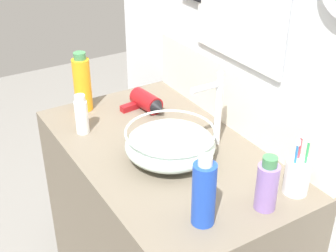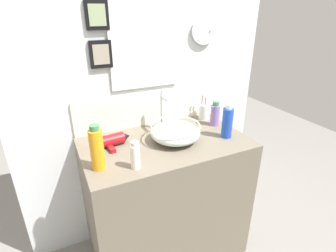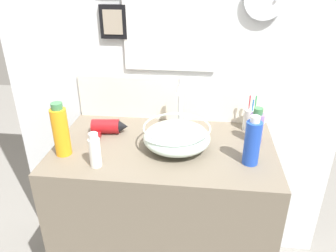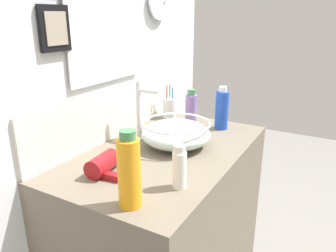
# 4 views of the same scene
# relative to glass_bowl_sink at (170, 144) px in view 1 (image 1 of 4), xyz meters

# --- Properties ---
(vanity_counter) EXTENTS (1.00, 0.59, 0.86)m
(vanity_counter) POSITION_rel_glass_bowl_sink_xyz_m (-0.06, 0.02, -0.49)
(vanity_counter) COLOR #6B6051
(vanity_counter) RESTS_ON ground
(back_panel) EXTENTS (1.76, 0.10, 2.34)m
(back_panel) POSITION_rel_glass_bowl_sink_xyz_m (-0.06, 0.34, 0.25)
(back_panel) COLOR silver
(back_panel) RESTS_ON ground
(glass_bowl_sink) EXTENTS (0.30, 0.30, 0.11)m
(glass_bowl_sink) POSITION_rel_glass_bowl_sink_xyz_m (0.00, 0.00, 0.00)
(glass_bowl_sink) COLOR silver
(glass_bowl_sink) RESTS_ON vanity_counter
(faucet) EXTENTS (0.02, 0.12, 0.27)m
(faucet) POSITION_rel_glass_bowl_sink_xyz_m (0.00, 0.18, 0.10)
(faucet) COLOR silver
(faucet) RESTS_ON vanity_counter
(hair_drier) EXTENTS (0.18, 0.14, 0.07)m
(hair_drier) POSITION_rel_glass_bowl_sink_xyz_m (-0.34, 0.10, -0.02)
(hair_drier) COLOR maroon
(hair_drier) RESTS_ON vanity_counter
(toothbrush_cup) EXTENTS (0.08, 0.08, 0.20)m
(toothbrush_cup) POSITION_rel_glass_bowl_sink_xyz_m (0.35, 0.23, -0.00)
(toothbrush_cup) COLOR white
(toothbrush_cup) RESTS_ON vanity_counter
(shampoo_bottle) EXTENTS (0.06, 0.06, 0.21)m
(shampoo_bottle) POSITION_rel_glass_bowl_sink_xyz_m (0.31, -0.09, 0.04)
(shampoo_bottle) COLOR blue
(shampoo_bottle) RESTS_ON vanity_counter
(soap_dispenser) EXTENTS (0.06, 0.06, 0.17)m
(soap_dispenser) POSITION_rel_glass_bowl_sink_xyz_m (0.35, 0.10, 0.02)
(soap_dispenser) COLOR #8C6BB2
(soap_dispenser) RESTS_ON vanity_counter
(spray_bottle) EXTENTS (0.07, 0.07, 0.24)m
(spray_bottle) POSITION_rel_glass_bowl_sink_xyz_m (-0.48, -0.10, 0.06)
(spray_bottle) COLOR orange
(spray_bottle) RESTS_ON vanity_counter
(lotion_bottle) EXTENTS (0.05, 0.05, 0.15)m
(lotion_bottle) POSITION_rel_glass_bowl_sink_xyz_m (-0.31, -0.18, 0.01)
(lotion_bottle) COLOR white
(lotion_bottle) RESTS_ON vanity_counter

